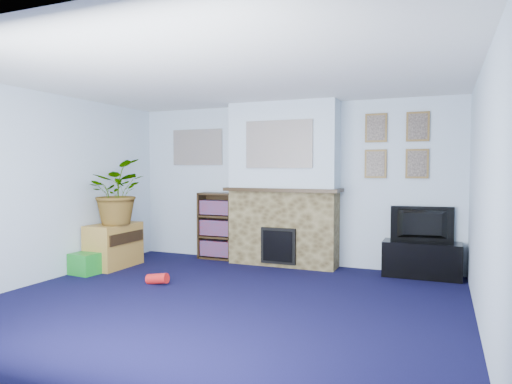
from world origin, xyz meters
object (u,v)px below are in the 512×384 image
at_px(tv_stand, 422,260).
at_px(television, 422,224).
at_px(bookshelf, 217,227).
at_px(sideboard, 114,243).

height_order(tv_stand, television, television).
relative_size(television, bookshelf, 0.77).
bearing_deg(tv_stand, bookshelf, 178.57).
bearing_deg(tv_stand, sideboard, -165.93).
distance_m(tv_stand, bookshelf, 3.08).
relative_size(tv_stand, bookshelf, 0.94).
relative_size(tv_stand, sideboard, 1.21).
xyz_separation_m(tv_stand, bookshelf, (-3.07, 0.08, 0.28)).
relative_size(tv_stand, television, 1.23).
xyz_separation_m(tv_stand, television, (0.00, 0.02, 0.47)).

